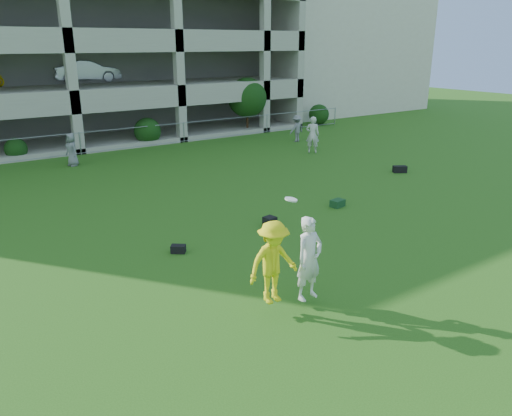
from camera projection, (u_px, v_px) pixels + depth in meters
ground at (324, 302)px, 11.33m from camera, size 100.00×100.00×0.00m
stucco_building at (309, 50)px, 44.00m from camera, size 16.00×14.00×10.00m
bystander_c at (72, 150)px, 23.60m from camera, size 0.66×0.86×1.56m
bystander_e at (313, 135)px, 26.37m from camera, size 0.83×0.81×1.93m
bystander_f at (297, 128)px, 29.41m from camera, size 1.09×0.73×1.56m
bag_black_b at (178, 249)px, 13.97m from camera, size 0.47×0.44×0.22m
bag_green_c at (338, 203)px, 17.87m from camera, size 0.55×0.43×0.26m
crate_d at (270, 221)px, 16.00m from camera, size 0.40×0.40×0.30m
bag_black_e at (400, 169)px, 22.58m from camera, size 0.67×0.57×0.30m
frisbee_contest at (284, 261)px, 10.59m from camera, size 1.86×0.72×2.38m
parking_garage at (30, 35)px, 31.11m from camera, size 30.00×14.00×12.00m
fence at (80, 143)px, 26.01m from camera, size 36.06×0.06×1.20m
shrub_row at (156, 117)px, 28.73m from camera, size 34.38×2.52×3.50m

